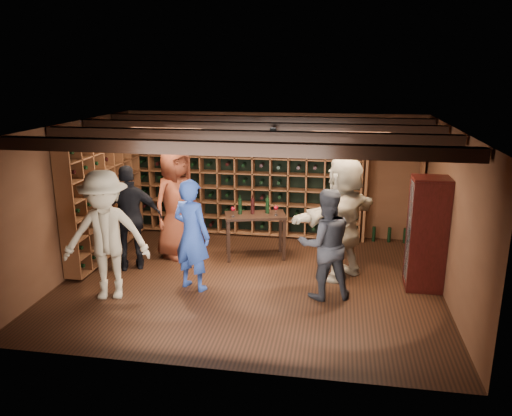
% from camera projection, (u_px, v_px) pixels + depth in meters
% --- Properties ---
extents(ground, '(6.00, 6.00, 0.00)m').
position_uv_depth(ground, '(250.00, 281.00, 8.12)').
color(ground, black).
rests_on(ground, ground).
extents(room_shell, '(6.00, 6.00, 6.00)m').
position_uv_depth(room_shell, '(250.00, 132.00, 7.52)').
color(room_shell, '#57321E').
rests_on(room_shell, ground).
extents(wine_rack_back, '(4.65, 0.30, 2.20)m').
position_uv_depth(wine_rack_back, '(245.00, 180.00, 10.11)').
color(wine_rack_back, brown).
rests_on(wine_rack_back, ground).
extents(wine_rack_left, '(0.30, 2.65, 2.20)m').
position_uv_depth(wine_rack_left, '(104.00, 194.00, 9.04)').
color(wine_rack_left, brown).
rests_on(wine_rack_left, ground).
extents(crate_shelf, '(1.20, 0.32, 2.07)m').
position_uv_depth(crate_shelf, '(395.00, 164.00, 9.52)').
color(crate_shelf, brown).
rests_on(crate_shelf, ground).
extents(display_cabinet, '(0.55, 0.50, 1.75)m').
position_uv_depth(display_cabinet, '(426.00, 236.00, 7.65)').
color(display_cabinet, black).
rests_on(display_cabinet, ground).
extents(man_blue_shirt, '(0.75, 0.62, 1.75)m').
position_uv_depth(man_blue_shirt, '(192.00, 235.00, 7.64)').
color(man_blue_shirt, navy).
rests_on(man_blue_shirt, ground).
extents(man_grey_suit, '(0.97, 0.85, 1.68)m').
position_uv_depth(man_grey_suit, '(325.00, 244.00, 7.35)').
color(man_grey_suit, black).
rests_on(man_grey_suit, ground).
extents(guest_red_floral, '(1.06, 1.17, 2.01)m').
position_uv_depth(guest_red_floral, '(177.00, 203.00, 8.96)').
color(guest_red_floral, maroon).
rests_on(guest_red_floral, ground).
extents(guest_woman_black, '(1.15, 0.84, 1.81)m').
position_uv_depth(guest_woman_black, '(130.00, 218.00, 8.40)').
color(guest_woman_black, black).
rests_on(guest_woman_black, ground).
extents(guest_khaki, '(1.39, 1.00, 1.95)m').
position_uv_depth(guest_khaki, '(106.00, 236.00, 7.31)').
color(guest_khaki, gray).
rests_on(guest_khaki, ground).
extents(guest_beige, '(1.67, 1.83, 2.03)m').
position_uv_depth(guest_beige, '(343.00, 218.00, 8.04)').
color(guest_beige, tan).
rests_on(guest_beige, ground).
extents(tasting_table, '(1.18, 0.80, 1.09)m').
position_uv_depth(tasting_table, '(255.00, 219.00, 8.97)').
color(tasting_table, black).
rests_on(tasting_table, ground).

